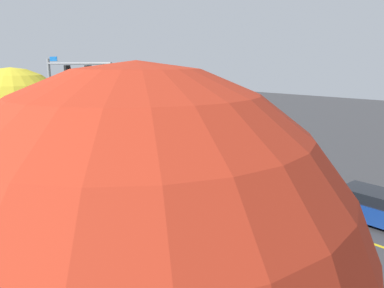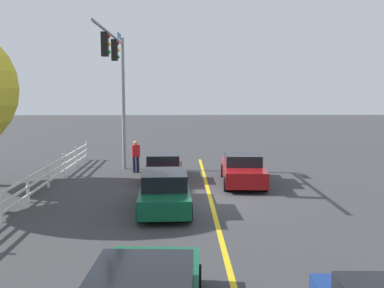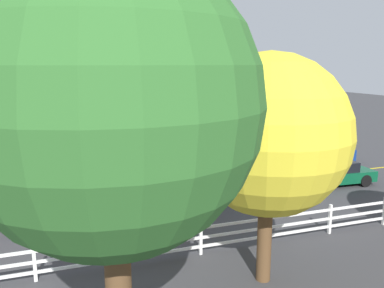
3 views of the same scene
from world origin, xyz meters
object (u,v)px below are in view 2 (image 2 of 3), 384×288
at_px(car_4, 164,167).
at_px(pedestrian, 136,155).
at_px(car_2, 165,191).
at_px(car_3, 243,169).

distance_m(car_4, pedestrian, 2.45).
bearing_deg(car_4, pedestrian, 38.43).
bearing_deg(pedestrian, car_2, 176.35).
bearing_deg(pedestrian, car_3, -136.27).
relative_size(car_3, car_4, 1.10).
height_order(car_2, pedestrian, pedestrian).
bearing_deg(car_4, car_2, -178.10).
height_order(car_4, pedestrian, pedestrian).
bearing_deg(car_2, pedestrian, 12.12).
height_order(car_2, car_3, car_2).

